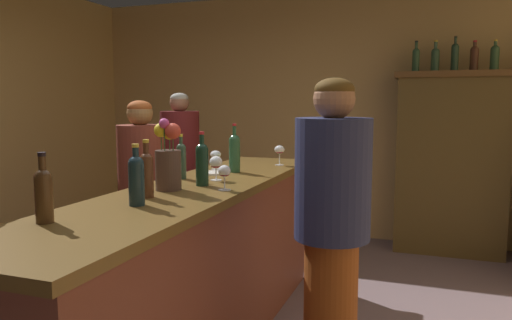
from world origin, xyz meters
TOP-DOWN VIEW (x-y plane):
  - wall_back at (0.00, 3.03)m, footprint 4.97×0.12m
  - bar_counter at (0.22, 0.06)m, footprint 0.66×3.03m
  - display_cabinet at (1.69, 2.72)m, footprint 1.11×0.44m
  - wine_bottle_pinot at (0.05, -0.94)m, footprint 0.07×0.07m
  - wine_bottle_riesling at (0.01, 0.27)m, footprint 0.06×0.06m
  - wine_bottle_malbec at (0.15, -0.34)m, footprint 0.07×0.07m
  - wine_bottle_rose at (0.25, 0.08)m, footprint 0.07×0.07m
  - wine_bottle_merlot at (0.22, 0.66)m, footprint 0.08×0.08m
  - wine_bottle_syrah at (0.21, -0.52)m, footprint 0.08×0.08m
  - wine_glass_front at (0.40, 1.13)m, footprint 0.08×0.08m
  - wine_glass_mid at (0.04, 0.73)m, footprint 0.08×0.08m
  - wine_glass_rear at (0.44, -0.02)m, footprint 0.07×0.07m
  - wine_glass_spare at (0.25, 0.28)m, footprint 0.08×0.08m
  - flower_arrangement at (0.14, -0.11)m, footprint 0.16×0.14m
  - cheese_plate at (0.10, 0.53)m, footprint 0.18×0.18m
  - display_bottle_left at (1.32, 2.72)m, footprint 0.07×0.07m
  - display_bottle_midleft at (1.50, 2.72)m, footprint 0.08×0.08m
  - display_bottle_center at (1.68, 2.72)m, footprint 0.07×0.07m
  - display_bottle_midright at (1.86, 2.72)m, footprint 0.08×0.08m
  - display_bottle_right at (2.03, 2.72)m, footprint 0.08×0.08m
  - patron_near_entrance at (-0.63, 0.80)m, footprint 0.37×0.37m
  - patron_tall at (-0.72, 1.60)m, footprint 0.36×0.36m
  - bartender at (1.05, -0.07)m, footprint 0.38×0.38m

SIDE VIEW (x-z plane):
  - bar_counter at x=0.22m, z-range 0.00..1.03m
  - patron_near_entrance at x=-0.63m, z-range 0.07..1.59m
  - patron_tall at x=-0.72m, z-range 0.07..1.67m
  - bartender at x=1.05m, z-range 0.08..1.71m
  - display_cabinet at x=1.69m, z-range 0.03..1.84m
  - cheese_plate at x=0.10m, z-range 1.03..1.04m
  - wine_glass_rear at x=0.44m, z-range 1.05..1.20m
  - wine_glass_mid at x=0.04m, z-range 1.06..1.20m
  - wine_glass_spare at x=0.25m, z-range 1.06..1.21m
  - wine_glass_front at x=0.40m, z-range 1.06..1.22m
  - wine_bottle_pinot at x=0.05m, z-range 1.01..1.30m
  - wine_bottle_riesling at x=0.01m, z-range 1.01..1.29m
  - wine_bottle_malbec at x=0.15m, z-range 1.01..1.31m
  - wine_bottle_syrah at x=0.21m, z-range 1.01..1.30m
  - wine_bottle_rose at x=0.25m, z-range 1.01..1.32m
  - wine_bottle_merlot at x=0.22m, z-range 1.00..1.34m
  - flower_arrangement at x=0.14m, z-range 1.00..1.40m
  - wall_back at x=0.00m, z-range 0.00..2.71m
  - display_bottle_right at x=2.03m, z-range 1.79..2.08m
  - display_bottle_midleft at x=1.50m, z-range 1.79..2.09m
  - display_bottle_midright at x=1.86m, z-range 1.79..2.08m
  - display_bottle_left at x=1.32m, z-range 1.79..2.09m
  - display_bottle_center at x=1.68m, z-range 1.79..2.12m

